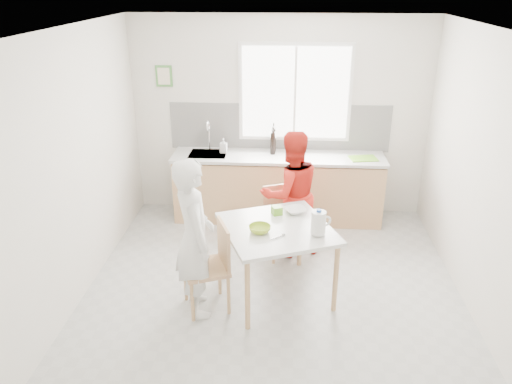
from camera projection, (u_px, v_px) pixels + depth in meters
ground at (272, 299)px, 5.25m from camera, size 4.50×4.50×0.00m
room_shell at (274, 150)px, 4.59m from camera, size 4.50×4.50×4.50m
window at (295, 93)px, 6.60m from camera, size 1.50×0.06×1.30m
backsplash at (279, 127)px, 6.81m from camera, size 3.00×0.02×0.65m
picture_frame at (164, 76)px, 6.63m from camera, size 0.22×0.03×0.28m
kitchen_counter at (277, 190)px, 6.87m from camera, size 2.84×0.64×1.37m
dining_table at (277, 234)px, 5.06m from camera, size 1.35×1.35×0.80m
chair_left at (212, 263)px, 4.95m from camera, size 0.55×0.55×0.92m
chair_far at (281, 217)px, 5.96m from camera, size 0.51×0.51×0.85m
person_white at (195, 238)px, 4.78m from camera, size 0.58×0.69×1.62m
person_red at (291, 194)px, 5.86m from camera, size 0.91×0.82×1.54m
bowl_green at (260, 229)px, 4.91m from camera, size 0.28×0.28×0.07m
bowl_white at (295, 210)px, 5.32m from camera, size 0.28×0.28×0.05m
milk_jug at (319, 222)px, 4.81m from camera, size 0.20×0.14×0.26m
green_box at (277, 210)px, 5.28m from camera, size 0.13×0.13×0.09m
spoon at (277, 237)px, 4.80m from camera, size 0.13×0.12×0.01m
cutting_board at (363, 158)px, 6.54m from camera, size 0.39×0.31×0.01m
wine_bottle_a at (273, 140)px, 6.77m from camera, size 0.07×0.07×0.32m
wine_bottle_b at (273, 143)px, 6.66m from camera, size 0.07×0.07×0.30m
jar_amber at (288, 147)px, 6.73m from camera, size 0.06×0.06×0.16m
soap_bottle at (224, 145)px, 6.73m from camera, size 0.10×0.10×0.20m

